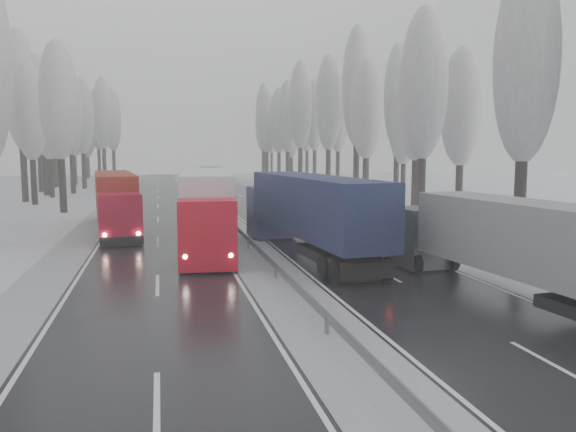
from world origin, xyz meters
name	(u,v)px	position (x,y,z in m)	size (l,w,h in m)	color
ground	(374,386)	(0.00, 0.00, 0.00)	(260.00, 260.00, 0.00)	silver
carriageway_right	(295,225)	(5.25, 30.00, 0.01)	(7.50, 200.00, 0.03)	black
carriageway_left	(158,229)	(-5.25, 30.00, 0.01)	(7.50, 200.00, 0.03)	black
median_slush	(228,227)	(0.00, 30.00, 0.02)	(3.00, 200.00, 0.04)	#ABADB3
shoulder_right	(354,223)	(10.20, 30.00, 0.02)	(2.40, 200.00, 0.04)	#ABADB3
shoulder_left	(88,231)	(-10.20, 30.00, 0.02)	(2.40, 200.00, 0.04)	#ABADB3
median_guardrail	(228,219)	(0.00, 29.99, 0.60)	(0.12, 200.00, 0.76)	slate
tree_16	(526,63)	(15.04, 15.67, 10.67)	(3.60, 3.60, 16.53)	black
tree_18	(424,85)	(14.51, 27.03, 10.70)	(3.60, 3.60, 16.58)	black
tree_19	(462,108)	(20.02, 31.03, 9.42)	(3.60, 3.60, 14.57)	black
tree_20	(417,103)	(17.90, 35.17, 10.14)	(3.60, 3.60, 15.71)	black
tree_21	(420,87)	(20.12, 39.17, 12.00)	(3.60, 3.60, 18.62)	black
tree_22	(366,110)	(17.02, 45.60, 10.24)	(3.60, 3.60, 15.86)	black
tree_23	(404,126)	(23.31, 49.60, 8.77)	(3.60, 3.60, 13.55)	black
tree_24	(357,88)	(17.90, 51.02, 13.19)	(3.60, 3.60, 20.49)	black
tree_25	(398,98)	(24.81, 55.02, 12.52)	(3.60, 3.60, 19.44)	black
tree_26	(329,104)	(17.56, 61.27, 12.10)	(3.60, 3.60, 18.78)	black
tree_27	(368,112)	(24.72, 65.27, 11.36)	(3.60, 3.60, 17.62)	black
tree_28	(301,106)	(16.34, 71.95, 12.64)	(3.60, 3.60, 19.62)	black
tree_29	(338,115)	(23.71, 75.95, 11.67)	(3.60, 3.60, 18.11)	black
tree_30	(288,117)	(16.56, 81.70, 11.52)	(3.60, 3.60, 17.86)	black
tree_31	(315,116)	(22.48, 85.70, 11.97)	(3.60, 3.60, 18.58)	black
tree_32	(279,121)	(16.63, 89.21, 11.18)	(3.60, 3.60, 17.33)	black
tree_33	(291,133)	(19.77, 93.21, 9.26)	(3.60, 3.60, 14.33)	black
tree_34	(267,122)	(15.73, 96.32, 11.37)	(3.60, 3.60, 17.63)	black
tree_35	(307,122)	(24.94, 100.32, 11.77)	(3.60, 3.60, 18.25)	black
tree_36	(264,117)	(17.04, 106.16, 13.02)	(3.60, 3.60, 20.23)	black
tree_37	(292,129)	(24.02, 110.16, 10.56)	(3.60, 3.60, 16.37)	black
tree_38	(263,126)	(18.73, 116.73, 11.59)	(3.60, 3.60, 17.97)	black
tree_39	(272,131)	(21.55, 120.73, 10.45)	(3.60, 3.60, 16.19)	black
tree_62	(59,102)	(-13.94, 43.73, 10.36)	(3.60, 3.60, 16.04)	black
tree_64	(30,112)	(-18.26, 52.71, 9.96)	(3.60, 3.60, 15.42)	black
tree_65	(20,91)	(-20.05, 56.71, 12.55)	(3.60, 3.60, 19.48)	black
tree_66	(48,118)	(-18.16, 62.35, 9.84)	(3.60, 3.60, 15.23)	black
tree_67	(42,110)	(-19.54, 66.35, 11.03)	(3.60, 3.60, 17.09)	black
tree_68	(70,114)	(-16.58, 69.11, 10.75)	(3.60, 3.60, 16.65)	black
tree_69	(37,103)	(-21.42, 73.11, 12.46)	(3.60, 3.60, 19.35)	black
tree_70	(82,117)	(-16.33, 79.19, 11.03)	(3.60, 3.60, 17.09)	black
tree_71	(53,107)	(-21.09, 83.19, 12.63)	(3.60, 3.60, 19.61)	black
tree_72	(73,127)	(-18.93, 88.54, 9.76)	(3.60, 3.60, 15.11)	black
tree_73	(59,120)	(-21.82, 92.54, 11.11)	(3.60, 3.60, 17.22)	black
tree_74	(103,114)	(-15.07, 99.33, 12.67)	(3.60, 3.60, 19.68)	black
tree_75	(55,118)	(-24.20, 103.33, 11.99)	(3.60, 3.60, 18.60)	black
tree_76	(112,121)	(-14.05, 108.72, 11.95)	(3.60, 3.60, 18.55)	black
tree_77	(86,134)	(-19.66, 112.72, 9.26)	(3.60, 3.60, 14.32)	black
tree_78	(98,119)	(-17.56, 115.31, 12.59)	(3.60, 3.60, 19.55)	black
tree_79	(87,127)	(-20.33, 119.31, 11.01)	(3.60, 3.60, 17.07)	black
truck_grey_tarp	(518,244)	(8.21, 6.06, 2.30)	(3.86, 15.47, 3.93)	#414145
truck_blue_box	(306,209)	(2.82, 17.23, 2.61)	(4.36, 17.60, 4.48)	#1C1B45
truck_cream_box	(275,192)	(4.99, 36.55, 2.16)	(3.94, 14.57, 3.70)	gray
box_truck_distant	(210,174)	(4.03, 91.38, 1.54)	(3.26, 8.32, 3.03)	silver
truck_red_white	(207,203)	(-2.29, 21.47, 2.65)	(4.15, 17.87, 4.55)	red
truck_red_red	(115,197)	(-8.21, 29.97, 2.44)	(4.33, 16.43, 4.18)	#A2091F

